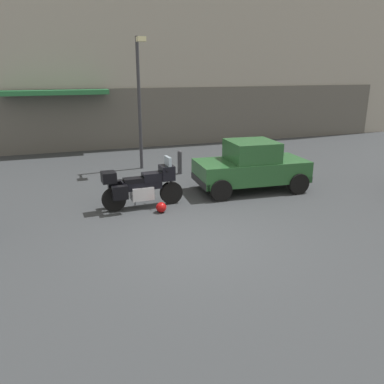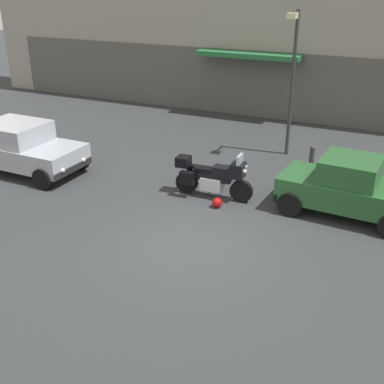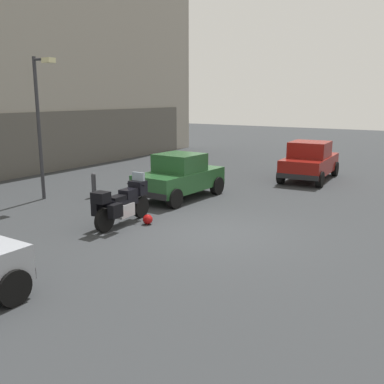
{
  "view_description": "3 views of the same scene",
  "coord_description": "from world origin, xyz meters",
  "px_view_note": "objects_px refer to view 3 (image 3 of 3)",
  "views": [
    {
      "loc": [
        -2.65,
        -7.52,
        3.64
      ],
      "look_at": [
        0.24,
        0.74,
        0.9
      ],
      "focal_mm": 36.66,
      "sensor_mm": 36.0,
      "label": 1
    },
    {
      "loc": [
        4.18,
        -8.83,
        5.72
      ],
      "look_at": [
        -0.34,
        0.74,
        0.94
      ],
      "focal_mm": 45.07,
      "sensor_mm": 36.0,
      "label": 2
    },
    {
      "loc": [
        -9.46,
        -5.27,
        3.48
      ],
      "look_at": [
        0.24,
        0.81,
        0.98
      ],
      "focal_mm": 40.97,
      "sensor_mm": 36.0,
      "label": 3
    }
  ],
  "objects_px": {
    "car_hatchback_near": "(310,161)",
    "car_compact_side": "(180,176)",
    "bollard_curbside": "(94,184)",
    "helmet": "(148,219)",
    "streetlamp_curbside": "(41,114)",
    "motorcycle": "(122,203)"
  },
  "relations": [
    {
      "from": "helmet",
      "to": "streetlamp_curbside",
      "type": "relative_size",
      "value": 0.06
    },
    {
      "from": "motorcycle",
      "to": "streetlamp_curbside",
      "type": "bearing_deg",
      "value": 74.57
    },
    {
      "from": "streetlamp_curbside",
      "to": "car_compact_side",
      "type": "bearing_deg",
      "value": -55.45
    },
    {
      "from": "streetlamp_curbside",
      "to": "car_hatchback_near",
      "type": "bearing_deg",
      "value": -38.03
    },
    {
      "from": "car_hatchback_near",
      "to": "car_compact_side",
      "type": "relative_size",
      "value": 1.11
    },
    {
      "from": "motorcycle",
      "to": "helmet",
      "type": "height_order",
      "value": "motorcycle"
    },
    {
      "from": "motorcycle",
      "to": "car_hatchback_near",
      "type": "xyz_separation_m",
      "value": [
        9.35,
        -2.29,
        0.19
      ]
    },
    {
      "from": "bollard_curbside",
      "to": "streetlamp_curbside",
      "type": "bearing_deg",
      "value": 134.76
    },
    {
      "from": "helmet",
      "to": "car_hatchback_near",
      "type": "distance_m",
      "value": 9.14
    },
    {
      "from": "car_hatchback_near",
      "to": "car_compact_side",
      "type": "xyz_separation_m",
      "value": [
        -5.78,
        2.77,
        -0.04
      ]
    },
    {
      "from": "helmet",
      "to": "motorcycle",
      "type": "bearing_deg",
      "value": 125.11
    },
    {
      "from": "car_hatchback_near",
      "to": "bollard_curbside",
      "type": "bearing_deg",
      "value": 139.95
    },
    {
      "from": "helmet",
      "to": "car_compact_side",
      "type": "relative_size",
      "value": 0.08
    },
    {
      "from": "car_compact_side",
      "to": "bollard_curbside",
      "type": "relative_size",
      "value": 4.09
    },
    {
      "from": "helmet",
      "to": "streetlamp_curbside",
      "type": "distance_m",
      "value": 5.59
    },
    {
      "from": "bollard_curbside",
      "to": "helmet",
      "type": "bearing_deg",
      "value": -114.59
    },
    {
      "from": "helmet",
      "to": "bollard_curbside",
      "type": "distance_m",
      "value": 4.07
    },
    {
      "from": "car_hatchback_near",
      "to": "bollard_curbside",
      "type": "xyz_separation_m",
      "value": [
        -7.26,
        5.42,
        -0.35
      ]
    },
    {
      "from": "motorcycle",
      "to": "car_hatchback_near",
      "type": "bearing_deg",
      "value": -16.64
    },
    {
      "from": "helmet",
      "to": "streetlamp_curbside",
      "type": "height_order",
      "value": "streetlamp_curbside"
    },
    {
      "from": "car_hatchback_near",
      "to": "bollard_curbside",
      "type": "relative_size",
      "value": 4.55
    },
    {
      "from": "streetlamp_curbside",
      "to": "bollard_curbside",
      "type": "xyz_separation_m",
      "value": [
        1.13,
        -1.14,
        -2.44
      ]
    }
  ]
}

